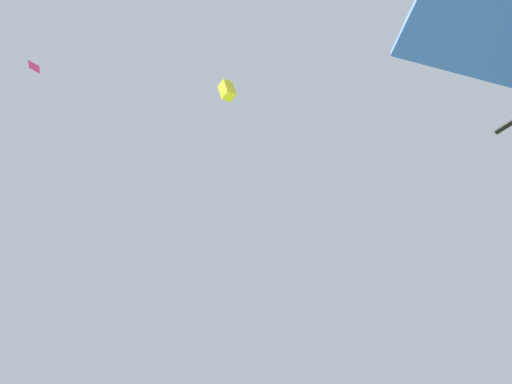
# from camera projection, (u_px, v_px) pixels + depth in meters

# --- Properties ---
(distant_kite_yellow_high_left) EXTENTS (0.84, 0.75, 1.16)m
(distant_kite_yellow_high_left) POSITION_uv_depth(u_px,v_px,m) (227.00, 90.00, 26.14)
(distant_kite_yellow_high_left) COLOR yellow
(distant_kite_magenta_mid_right) EXTENTS (0.86, 0.89, 0.38)m
(distant_kite_magenta_mid_right) POSITION_uv_depth(u_px,v_px,m) (35.00, 67.00, 25.58)
(distant_kite_magenta_mid_right) COLOR #DB2393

